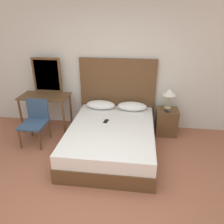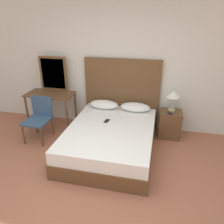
% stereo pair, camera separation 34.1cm
% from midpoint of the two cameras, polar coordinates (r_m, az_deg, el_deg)
% --- Properties ---
extents(ground_plane, '(16.00, 16.00, 0.00)m').
position_cam_midpoint_polar(ground_plane, '(3.17, -8.41, -23.36)').
color(ground_plane, '#9E5B42').
extents(wall_back, '(10.00, 0.06, 2.70)m').
position_cam_midpoint_polar(wall_back, '(4.62, -1.45, 12.10)').
color(wall_back, silver).
rests_on(wall_back, ground_plane).
extents(bed, '(1.53, 2.00, 0.49)m').
position_cam_midpoint_polar(bed, '(4.01, -2.64, -7.12)').
color(bed, brown).
rests_on(bed, ground_plane).
extents(headboard, '(1.60, 0.05, 1.50)m').
position_cam_midpoint_polar(headboard, '(4.70, -0.63, 4.75)').
color(headboard, brown).
rests_on(headboard, ground_plane).
extents(pillow_left, '(0.60, 0.31, 0.17)m').
position_cam_midpoint_polar(pillow_left, '(4.61, -5.11, 1.86)').
color(pillow_left, white).
rests_on(pillow_left, bed).
extents(pillow_right, '(0.60, 0.31, 0.17)m').
position_cam_midpoint_polar(pillow_right, '(4.52, 3.15, 1.45)').
color(pillow_right, white).
rests_on(pillow_right, bed).
extents(phone_on_bed, '(0.10, 0.16, 0.01)m').
position_cam_midpoint_polar(phone_on_bed, '(4.09, -3.95, -2.45)').
color(phone_on_bed, black).
rests_on(phone_on_bed, bed).
extents(nightstand, '(0.43, 0.37, 0.56)m').
position_cam_midpoint_polar(nightstand, '(4.63, 12.00, -2.54)').
color(nightstand, brown).
rests_on(nightstand, ground_plane).
extents(table_lamp, '(0.27, 0.27, 0.41)m').
position_cam_midpoint_polar(table_lamp, '(4.46, 12.63, 4.89)').
color(table_lamp, tan).
rests_on(table_lamp, nightstand).
extents(phone_on_nightstand, '(0.12, 0.16, 0.01)m').
position_cam_midpoint_polar(phone_on_nightstand, '(4.42, 11.97, 0.23)').
color(phone_on_nightstand, black).
rests_on(phone_on_nightstand, nightstand).
extents(vanity_desk, '(1.01, 0.55, 0.77)m').
position_cam_midpoint_polar(vanity_desk, '(4.85, -19.01, 2.64)').
color(vanity_desk, brown).
rests_on(vanity_desk, ground_plane).
extents(vanity_mirror, '(0.62, 0.03, 0.74)m').
position_cam_midpoint_polar(vanity_mirror, '(4.91, -18.59, 9.08)').
color(vanity_mirror, brown).
rests_on(vanity_mirror, vanity_desk).
extents(chair, '(0.45, 0.51, 0.83)m').
position_cam_midpoint_polar(chair, '(4.51, -21.45, -1.83)').
color(chair, '#334C6B').
rests_on(chair, ground_plane).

